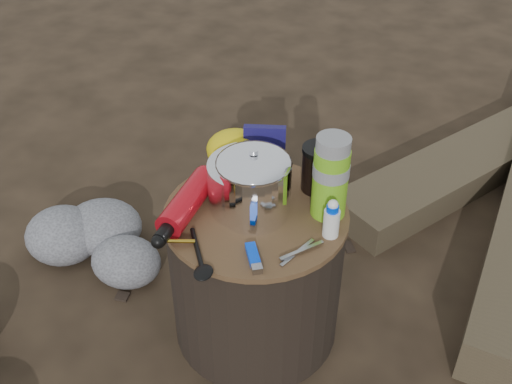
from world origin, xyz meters
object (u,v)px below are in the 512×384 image
(thermos, at_px, (331,177))
(travel_mug, at_px, (318,169))
(fuel_bottle, at_px, (187,202))
(stump, at_px, (256,273))
(camping_pot, at_px, (254,184))

(thermos, distance_m, travel_mug, 0.11)
(fuel_bottle, height_order, travel_mug, travel_mug)
(thermos, relative_size, travel_mug, 1.72)
(stump, relative_size, camping_pot, 2.60)
(stump, distance_m, camping_pot, 0.30)
(camping_pot, relative_size, travel_mug, 1.41)
(thermos, bearing_deg, travel_mug, 117.72)
(stump, height_order, fuel_bottle, fuel_bottle)
(fuel_bottle, bearing_deg, camping_pot, 21.09)
(camping_pot, xyz_separation_m, thermos, (0.17, 0.05, 0.02))
(fuel_bottle, distance_m, thermos, 0.35)
(camping_pot, relative_size, fuel_bottle, 0.63)
(stump, xyz_separation_m, travel_mug, (0.12, 0.14, 0.27))
(travel_mug, bearing_deg, camping_pot, -131.92)
(stump, height_order, camping_pot, camping_pot)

